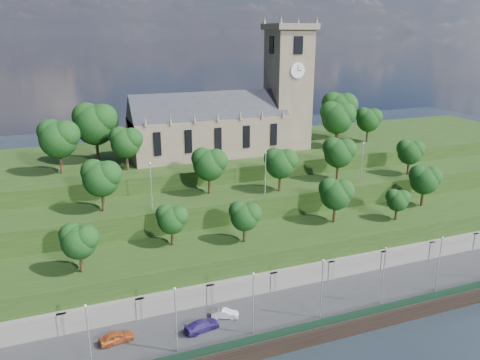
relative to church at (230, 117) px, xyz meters
name	(u,v)px	position (x,y,z in m)	size (l,w,h in m)	color
ground	(342,337)	(-0.79, -45.98, -22.52)	(320.00, 320.00, 0.00)	black
promenade	(319,308)	(-0.79, -39.98, -21.52)	(160.00, 12.00, 2.00)	#2D2D30
quay_wall	(342,331)	(-0.79, -46.03, -21.42)	(160.00, 0.50, 2.20)	black
fence	(340,318)	(-0.79, -45.38, -19.92)	(160.00, 0.10, 1.20)	black
retaining_wall	(300,279)	(-0.79, -34.01, -20.02)	(160.00, 2.10, 5.00)	slate
embankment_lower	(284,254)	(-0.79, -27.98, -18.52)	(160.00, 12.00, 8.00)	#1F3712
embankment_upper	(258,220)	(-0.79, -16.98, -16.52)	(160.00, 10.00, 12.00)	#1F3712
hilltop	(222,181)	(-0.79, 4.02, -15.02)	(160.00, 32.00, 15.00)	#1F3712
church	(230,117)	(0.00, 0.00, 0.00)	(38.60, 12.35, 27.60)	#6D604C
trees_lower	(297,202)	(1.43, -27.66, -9.63)	(67.29, 9.01, 7.88)	#2F2212
trees_upper	(262,161)	(-0.38, -17.65, -4.98)	(65.21, 8.46, 8.52)	#2F2212
trees_hilltop	(226,120)	(-1.22, -0.61, -0.46)	(73.75, 16.43, 11.69)	#2F2212
lamp_posts_promenade	(322,285)	(-2.79, -43.48, -15.45)	(60.36, 0.36, 8.90)	#B2B2B7
lamp_posts_upper	(265,170)	(-0.79, -19.98, -5.98)	(40.36, 0.36, 7.87)	#B2B2B7
car_left	(117,337)	(-29.49, -38.92, -19.79)	(1.74, 4.32, 1.47)	#AD4A1C
car_middle	(225,313)	(-14.95, -38.74, -19.91)	(1.29, 3.70, 1.22)	silver
car_right	(202,325)	(-18.72, -40.35, -19.82)	(1.96, 4.82, 1.40)	navy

